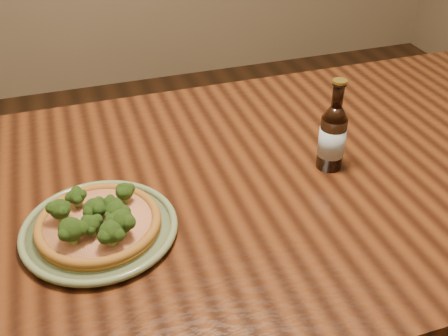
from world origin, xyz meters
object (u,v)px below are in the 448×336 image
object	(u,v)px
plate	(100,229)
beer_bottle	(332,136)
table	(272,207)
pizza	(98,222)

from	to	relation	value
plate	beer_bottle	bearing A→B (deg)	7.21
table	plate	world-z (taller)	plate
plate	beer_bottle	size ratio (longest dim) A/B	1.40
table	beer_bottle	distance (m)	0.21
pizza	beer_bottle	distance (m)	0.50
pizza	beer_bottle	world-z (taller)	beer_bottle
pizza	beer_bottle	size ratio (longest dim) A/B	1.11
plate	pizza	bearing A→B (deg)	-86.77
plate	beer_bottle	distance (m)	0.51
table	pizza	bearing A→B (deg)	-168.06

